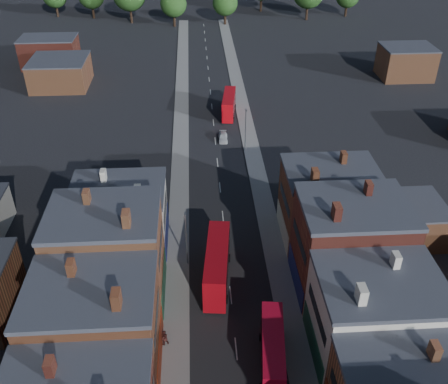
{
  "coord_description": "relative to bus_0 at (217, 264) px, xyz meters",
  "views": [
    {
      "loc": [
        -3.46,
        -19.25,
        43.73
      ],
      "look_at": [
        0.0,
        37.33,
        6.17
      ],
      "focal_mm": 40.0,
      "sensor_mm": 36.0,
      "label": 1
    }
  ],
  "objects": [
    {
      "name": "bus_2",
      "position": [
        4.86,
        49.08,
        -0.38
      ],
      "size": [
        3.56,
        10.15,
        4.29
      ],
      "rotation": [
        0.0,
        0.0,
        -0.13
      ],
      "color": "#BD0810",
      "rests_on": "ground"
    },
    {
      "name": "car_3",
      "position": [
        2.98,
        37.76,
        -2.12
      ],
      "size": [
        1.78,
        4.05,
        1.16
      ],
      "primitive_type": "imported",
      "rotation": [
        0.0,
        0.0,
        -0.04
      ],
      "color": "white",
      "rests_on": "ground"
    },
    {
      "name": "bus_1",
      "position": [
        5.0,
        -12.83,
        -0.43
      ],
      "size": [
        3.31,
        9.9,
        4.19
      ],
      "rotation": [
        0.0,
        0.0,
        -0.12
      ],
      "color": "red",
      "rests_on": "ground"
    },
    {
      "name": "pavement_west",
      "position": [
        -5.0,
        23.41,
        -2.64
      ],
      "size": [
        3.0,
        200.0,
        0.12
      ],
      "primitive_type": "cube",
      "color": "gray",
      "rests_on": "ground"
    },
    {
      "name": "car_2",
      "position": [
        0.3,
        5.18,
        -2.14
      ],
      "size": [
        1.88,
        4.01,
        1.11
      ],
      "primitive_type": "imported",
      "rotation": [
        0.0,
        0.0,
        -0.01
      ],
      "color": "black",
      "rests_on": "ground"
    },
    {
      "name": "ped_1",
      "position": [
        -6.2,
        -9.54,
        -1.6
      ],
      "size": [
        1.07,
        0.81,
        1.95
      ],
      "primitive_type": "imported",
      "rotation": [
        0.0,
        0.0,
        3.48
      ],
      "color": "#461F1C",
      "rests_on": "pavement_west"
    },
    {
      "name": "bus_0",
      "position": [
        0.0,
        0.0,
        0.0
      ],
      "size": [
        3.85,
        11.78,
        5.0
      ],
      "rotation": [
        0.0,
        0.0,
        -0.11
      ],
      "color": "#AC0914",
      "rests_on": "ground"
    },
    {
      "name": "pavement_east",
      "position": [
        8.0,
        23.41,
        -2.64
      ],
      "size": [
        3.0,
        200.0,
        0.12
      ],
      "primitive_type": "cube",
      "color": "gray",
      "rests_on": "ground"
    },
    {
      "name": "lamp_post_3",
      "position": [
        6.7,
        33.41,
        2.01
      ],
      "size": [
        0.25,
        0.7,
        8.12
      ],
      "color": "slate",
      "rests_on": "ground"
    },
    {
      "name": "lamp_post_2",
      "position": [
        -3.7,
        3.41,
        2.01
      ],
      "size": [
        0.25,
        0.7,
        8.12
      ],
      "color": "slate",
      "rests_on": "ground"
    }
  ]
}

